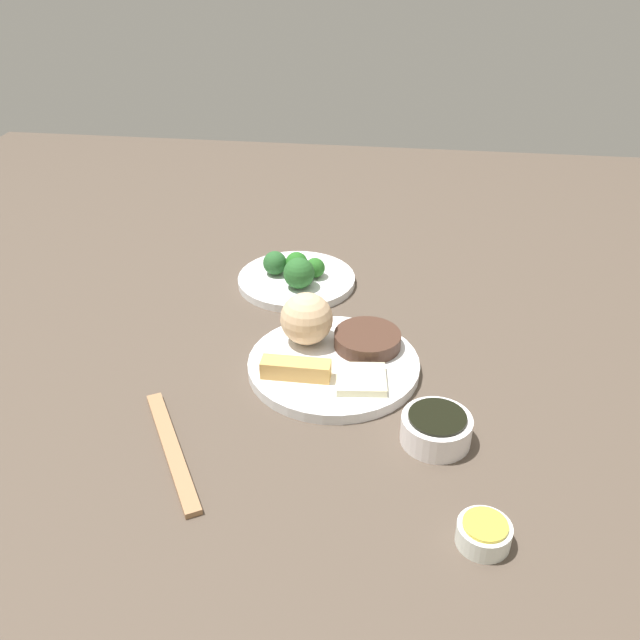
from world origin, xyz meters
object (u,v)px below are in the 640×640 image
Objects in this scene: broccoli_plate at (297,280)px; sauce_ramekin_hot_mustard at (484,534)px; main_plate at (333,365)px; chopsticks_pair at (172,449)px; soy_sauce_bowl at (436,429)px.

broccoli_plate is 3.55× the size of sauce_ramekin_hot_mustard.
chopsticks_pair is at bearing -131.59° from main_plate.
main_plate is at bearing -69.49° from broccoli_plate.
broccoli_plate is 2.33× the size of soy_sauce_bowl.
main_plate is 2.80× the size of soy_sauce_bowl.
chopsticks_pair is (-0.18, -0.20, -0.00)m from main_plate.
chopsticks_pair is (-0.38, 0.09, -0.01)m from sauce_ramekin_hot_mustard.
main_plate is 0.27m from broccoli_plate.
soy_sauce_bowl reaches higher than main_plate.
soy_sauce_bowl is 1.52× the size of sauce_ramekin_hot_mustard.
main_plate reaches higher than broccoli_plate.
sauce_ramekin_hot_mustard reaches higher than broccoli_plate.
soy_sauce_bowl reaches higher than broccoli_plate.
soy_sauce_bowl reaches higher than sauce_ramekin_hot_mustard.
soy_sauce_bowl is at bearing -58.13° from broccoli_plate.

